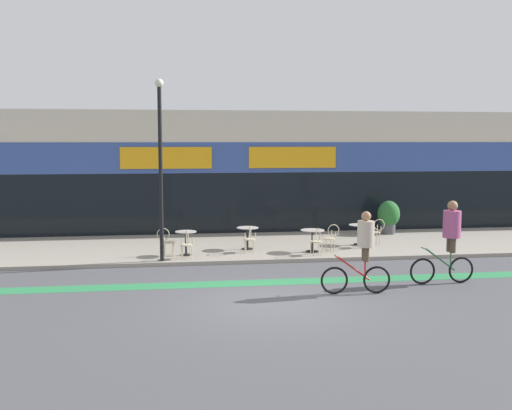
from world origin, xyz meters
TOP-DOWN VIEW (x-y plane):
  - ground_plane at (0.00, 0.00)m, footprint 120.00×120.00m
  - sidewalk_slab at (0.00, 7.25)m, footprint 40.00×5.50m
  - storefront_facade at (0.00, 11.96)m, footprint 40.00×4.06m
  - bike_lane_stripe at (0.00, 2.05)m, footprint 36.00×0.70m
  - bistro_table_0 at (-1.87, 5.58)m, footprint 0.68×0.68m
  - bistro_table_1 at (0.22, 6.38)m, footprint 0.73×0.73m
  - bistro_table_2 at (2.30, 5.62)m, footprint 0.79×0.79m
  - bistro_table_3 at (4.26, 6.70)m, footprint 0.75×0.75m
  - cafe_chair_0_near at (-1.86, 4.96)m, footprint 0.45×0.60m
  - cafe_chair_0_side at (-2.49, 5.57)m, footprint 0.59×0.44m
  - cafe_chair_1_near at (0.22, 5.75)m, footprint 0.40×0.58m
  - cafe_chair_2_near at (2.30, 4.99)m, footprint 0.43×0.59m
  - cafe_chair_2_side at (2.92, 5.62)m, footprint 0.59×0.44m
  - cafe_chair_3_near at (4.25, 6.07)m, footprint 0.41×0.58m
  - cafe_chair_3_side at (4.88, 6.70)m, footprint 0.58×0.41m
  - planter_pot at (6.17, 8.96)m, footprint 0.87×0.87m
  - lamp_post at (-2.62, 4.78)m, footprint 0.26×0.26m
  - cyclist_0 at (4.99, 1.30)m, footprint 1.80×0.49m
  - cyclist_1 at (2.38, 0.58)m, footprint 1.76×0.51m

SIDE VIEW (x-z plane):
  - ground_plane at x=0.00m, z-range 0.00..0.00m
  - bike_lane_stripe at x=0.00m, z-range 0.00..0.01m
  - sidewalk_slab at x=0.00m, z-range 0.00..0.12m
  - cafe_chair_0_near at x=-1.86m, z-range 0.19..1.09m
  - cafe_chair_0_side at x=-2.49m, z-range 0.19..1.09m
  - cafe_chair_1_near at x=0.22m, z-range 0.19..1.09m
  - cafe_chair_2_near at x=2.30m, z-range 0.19..1.09m
  - cafe_chair_2_side at x=2.92m, z-range 0.19..1.09m
  - cafe_chair_3_near at x=4.25m, z-range 0.19..1.09m
  - cafe_chair_3_side at x=4.88m, z-range 0.19..1.09m
  - bistro_table_3 at x=4.26m, z-range 0.28..1.00m
  - bistro_table_2 at x=2.30m, z-range 0.28..1.02m
  - bistro_table_1 at x=0.22m, z-range 0.28..1.03m
  - bistro_table_0 at x=-1.87m, z-range 0.28..1.06m
  - planter_pot at x=6.17m, z-range 0.17..1.48m
  - cyclist_1 at x=2.38m, z-range 0.14..2.21m
  - cyclist_0 at x=4.99m, z-range 0.19..2.41m
  - storefront_facade at x=0.00m, z-range -0.01..4.96m
  - lamp_post at x=-2.62m, z-range 0.53..6.03m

